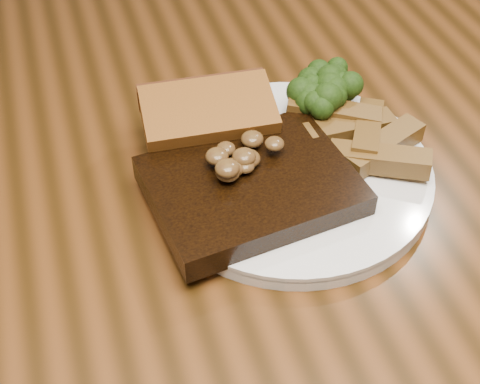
# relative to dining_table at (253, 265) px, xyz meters

# --- Properties ---
(dining_table) EXTENTS (1.60, 0.90, 0.75)m
(dining_table) POSITION_rel_dining_table_xyz_m (0.00, 0.00, 0.00)
(dining_table) COLOR #522B10
(dining_table) RESTS_ON ground
(chair_far) EXTENTS (0.47, 0.47, 0.80)m
(chair_far) POSITION_rel_dining_table_xyz_m (0.20, 0.70, -0.22)
(chair_far) COLOR black
(chair_far) RESTS_ON ground
(plate) EXTENTS (0.26, 0.26, 0.01)m
(plate) POSITION_rel_dining_table_xyz_m (0.04, 0.02, 0.10)
(plate) COLOR white
(plate) RESTS_ON dining_table
(steak) EXTENTS (0.19, 0.15, 0.03)m
(steak) POSITION_rel_dining_table_xyz_m (-0.01, -0.01, 0.12)
(steak) COLOR black
(steak) RESTS_ON plate
(steak_bone) EXTENTS (0.14, 0.03, 0.02)m
(steak_bone) POSITION_rel_dining_table_xyz_m (-0.01, -0.07, 0.11)
(steak_bone) COLOR beige
(steak_bone) RESTS_ON plate
(mushroom_pile) EXTENTS (0.06, 0.06, 0.03)m
(mushroom_pile) POSITION_rel_dining_table_xyz_m (-0.00, 0.01, 0.14)
(mushroom_pile) COLOR brown
(mushroom_pile) RESTS_ON steak
(garlic_bread) EXTENTS (0.13, 0.08, 0.03)m
(garlic_bread) POSITION_rel_dining_table_xyz_m (-0.02, 0.08, 0.12)
(garlic_bread) COLOR brown
(garlic_bread) RESTS_ON plate
(potato_wedges) EXTENTS (0.12, 0.12, 0.02)m
(potato_wedges) POSITION_rel_dining_table_xyz_m (0.10, 0.01, 0.12)
(potato_wedges) COLOR brown
(potato_wedges) RESTS_ON plate
(broccoli_cluster) EXTENTS (0.08, 0.08, 0.04)m
(broccoli_cluster) POSITION_rel_dining_table_xyz_m (0.11, 0.08, 0.12)
(broccoli_cluster) COLOR #203C0D
(broccoli_cluster) RESTS_ON plate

